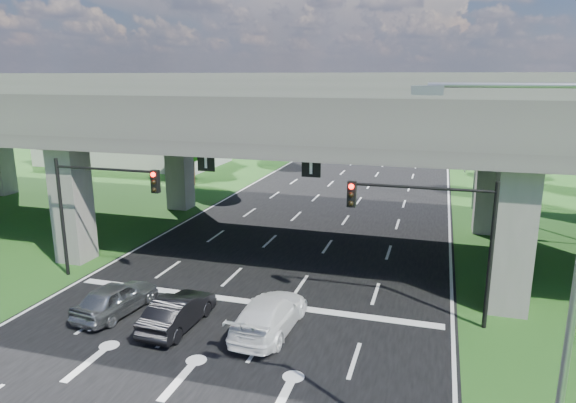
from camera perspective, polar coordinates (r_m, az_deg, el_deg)
The scene contains 18 objects.
ground at distance 20.64m, azimuth -8.11°, elevation -14.93°, with size 160.00×160.00×0.00m, color #224F19.
road at distance 29.21m, azimuth 0.07°, elevation -5.94°, with size 18.00×120.00×0.03m, color black.
overpass at distance 29.49m, azimuth 1.19°, elevation 9.98°, with size 80.00×15.00×10.00m.
warehouse at distance 61.99m, azimuth -16.75°, elevation 5.89°, with size 20.00×10.00×4.00m, color #9E9E99.
signal_right at distance 21.09m, azimuth 16.01°, elevation -2.40°, with size 5.76×0.54×6.00m.
signal_left at distance 26.25m, azimuth -20.49°, elevation 0.38°, with size 5.76×0.54×6.00m.
streetlight_near at distance 11.36m, azimuth 27.34°, elevation -8.57°, with size 3.38×0.25×10.00m.
streetlight_far at distance 40.63m, azimuth 19.87°, elevation 7.28°, with size 3.38×0.25×10.00m.
streetlight_beyond at distance 56.56m, azimuth 19.08°, elevation 8.95°, with size 3.38×0.25×10.00m.
tree_left_near at distance 47.90m, azimuth -10.66°, elevation 7.48°, with size 4.50×4.50×7.80m.
tree_left_mid at distance 56.41m, azimuth -9.66°, elevation 7.78°, with size 3.91×3.90×6.76m.
tree_left_far at distance 62.13m, azimuth -3.06°, elevation 9.38°, with size 4.80×4.80×8.32m.
tree_right_near at distance 45.00m, azimuth 23.24°, elevation 5.80°, with size 4.20×4.20×7.28m.
tree_right_mid at distance 53.32m, azimuth 25.51°, elevation 6.31°, with size 3.91×3.90×6.76m.
tree_right_far at distance 60.73m, azimuth 20.72°, elevation 8.12°, with size 4.50×4.50×7.80m.
car_silver at distance 23.26m, azimuth -18.57°, elevation -10.14°, with size 1.64×4.08×1.39m, color #939699.
car_dark at distance 21.45m, azimuth -12.11°, elevation -11.86°, with size 1.42×4.07×1.34m, color black.
car_white at distance 20.71m, azimuth -2.09°, elevation -12.40°, with size 1.99×4.89×1.42m, color white.
Camera 1 is at (7.80, -16.37, 9.86)m, focal length 32.00 mm.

